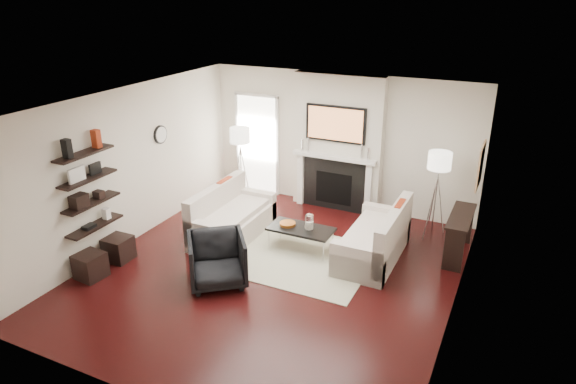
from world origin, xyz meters
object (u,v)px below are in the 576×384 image
at_px(loveseat_right_base, 372,246).
at_px(armchair, 217,258).
at_px(coffee_table, 301,229).
at_px(lamp_left_shade, 240,135).
at_px(loveseat_left_base, 233,225).
at_px(lamp_right_shade, 440,161).
at_px(ottoman_near, 119,248).

distance_m(loveseat_right_base, armchair, 2.60).
height_order(coffee_table, lamp_left_shade, lamp_left_shade).
height_order(loveseat_left_base, lamp_right_shade, lamp_right_shade).
relative_size(armchair, lamp_right_shade, 2.13).
relative_size(loveseat_left_base, lamp_left_shade, 4.50).
xyz_separation_m(loveseat_left_base, lamp_left_shade, (-0.65, 1.43, 1.24)).
relative_size(loveseat_right_base, ottoman_near, 4.50).
relative_size(loveseat_right_base, lamp_right_shade, 4.50).
bearing_deg(lamp_left_shade, loveseat_right_base, -19.56).
distance_m(loveseat_left_base, lamp_right_shade, 3.79).
bearing_deg(armchair, coffee_table, 26.41).
height_order(loveseat_left_base, lamp_left_shade, lamp_left_shade).
bearing_deg(ottoman_near, armchair, 2.96).
relative_size(loveseat_left_base, loveseat_right_base, 1.00).
height_order(loveseat_right_base, coffee_table, same).
bearing_deg(lamp_right_shade, lamp_left_shade, -178.70).
height_order(loveseat_left_base, coffee_table, same).
height_order(loveseat_left_base, ottoman_near, loveseat_left_base).
distance_m(armchair, ottoman_near, 1.89).
relative_size(coffee_table, lamp_left_shade, 2.75).
distance_m(loveseat_right_base, ottoman_near, 4.20).
bearing_deg(coffee_table, ottoman_near, -148.49).
bearing_deg(loveseat_left_base, lamp_right_shade, 25.08).
bearing_deg(armchair, loveseat_right_base, 5.03).
bearing_deg(lamp_right_shade, coffee_table, -142.54).
distance_m(armchair, lamp_right_shade, 4.11).
distance_m(coffee_table, lamp_right_shade, 2.65).
bearing_deg(lamp_left_shade, loveseat_left_base, -65.50).
bearing_deg(loveseat_left_base, ottoman_near, -129.44).
bearing_deg(ottoman_near, lamp_right_shade, 34.16).
height_order(loveseat_right_base, ottoman_near, loveseat_right_base).
distance_m(coffee_table, ottoman_near, 3.04).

